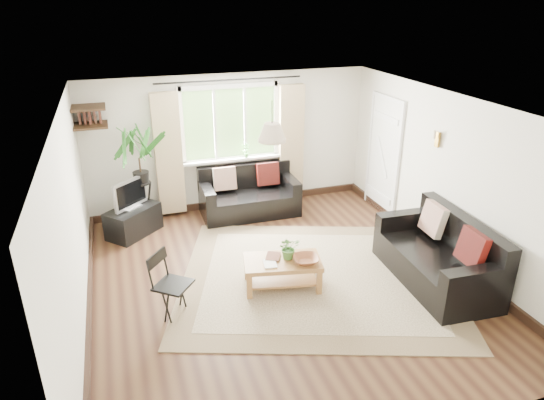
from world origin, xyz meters
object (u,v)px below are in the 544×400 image
object	(u,v)px
sofa_back	(249,193)
tv_stand	(134,221)
sofa_right	(437,253)
folding_chair	(173,286)
coffee_table	(282,274)
palm_stand	(141,178)

from	to	relation	value
sofa_back	tv_stand	size ratio (longest dim) A/B	1.97
sofa_right	folding_chair	bearing A→B (deg)	-92.55
sofa_back	sofa_right	bearing A→B (deg)	-57.75
coffee_table	palm_stand	bearing A→B (deg)	122.20
sofa_right	folding_chair	size ratio (longest dim) A/B	2.25
palm_stand	folding_chair	world-z (taller)	palm_stand
sofa_right	coffee_table	bearing A→B (deg)	-101.05
palm_stand	folding_chair	size ratio (longest dim) A/B	2.07
coffee_table	tv_stand	xyz separation A→B (m)	(-1.77, 2.23, 0.02)
sofa_back	palm_stand	xyz separation A→B (m)	(-1.79, 0.09, 0.45)
sofa_back	sofa_right	size ratio (longest dim) A/B	0.91
tv_stand	palm_stand	size ratio (longest dim) A/B	0.50
coffee_table	palm_stand	size ratio (longest dim) A/B	0.59
sofa_right	folding_chair	distance (m)	3.47
tv_stand	coffee_table	bearing A→B (deg)	-93.71
folding_chair	tv_stand	bearing A→B (deg)	46.80
sofa_back	folding_chair	world-z (taller)	folding_chair
sofa_back	sofa_right	world-z (taller)	sofa_right
sofa_right	coffee_table	size ratio (longest dim) A/B	1.83
tv_stand	palm_stand	xyz separation A→B (m)	(0.21, 0.26, 0.62)
sofa_back	palm_stand	size ratio (longest dim) A/B	0.99
tv_stand	folding_chair	bearing A→B (deg)	-124.32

